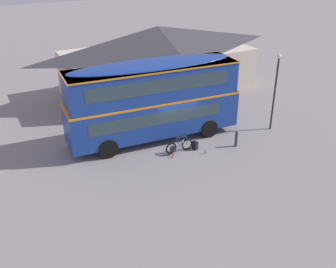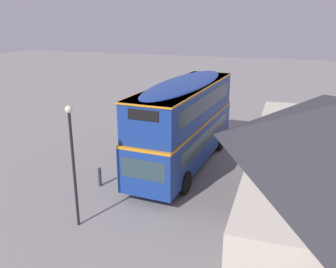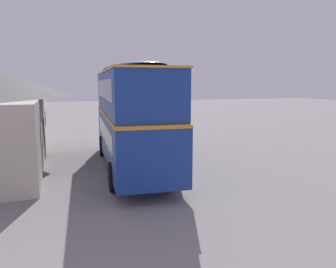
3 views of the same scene
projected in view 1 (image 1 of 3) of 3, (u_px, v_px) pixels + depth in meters
ground_plane at (173, 139)px, 23.93m from camera, size 120.00×120.00×0.00m
double_decker_bus at (153, 97)px, 22.92m from camera, size 10.30×3.00×4.79m
touring_bicycle at (178, 146)px, 22.37m from camera, size 1.71×0.48×0.98m
backpack_on_ground at (195, 145)px, 22.73m from camera, size 0.34×0.39×0.54m
water_bottle_red_squeeze at (173, 156)px, 21.92m from camera, size 0.08×0.08×0.23m
water_bottle_blue_sports at (205, 152)px, 22.30m from camera, size 0.06×0.06×0.26m
pub_building at (158, 59)px, 30.38m from camera, size 14.58×7.47×5.07m
street_lamp at (276, 84)px, 23.93m from camera, size 0.28×0.28×4.85m
kerb_bollard at (236, 139)px, 22.93m from camera, size 0.16×0.16×0.97m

